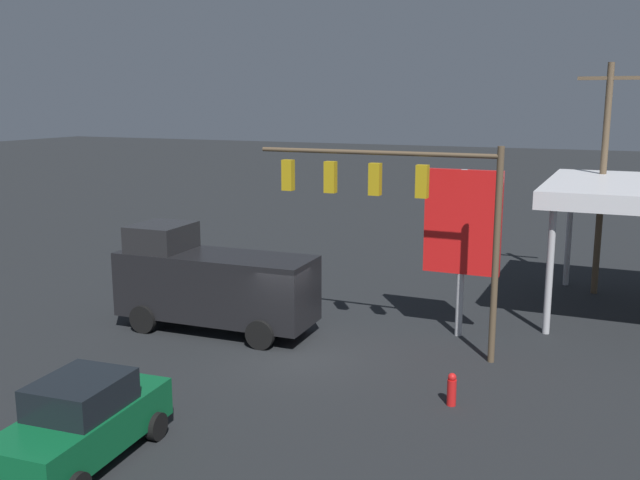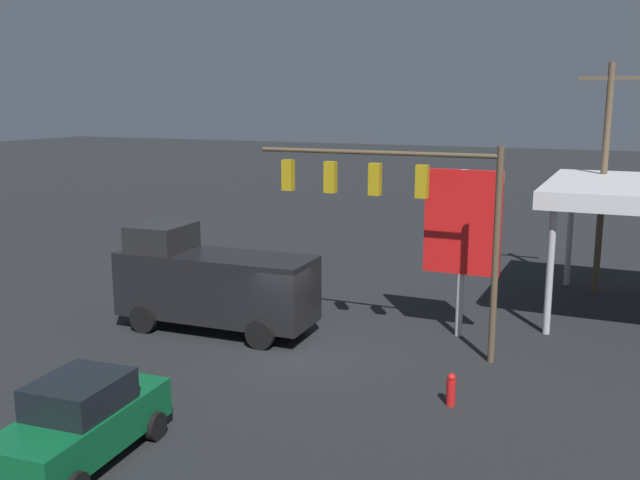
{
  "view_description": "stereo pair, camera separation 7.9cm",
  "coord_description": "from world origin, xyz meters",
  "px_view_note": "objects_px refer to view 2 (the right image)",
  "views": [
    {
      "loc": [
        -9.34,
        19.09,
        7.82
      ],
      "look_at": [
        0.0,
        -2.0,
        3.25
      ],
      "focal_mm": 40.0,
      "sensor_mm": 36.0,
      "label": 1
    },
    {
      "loc": [
        -9.41,
        19.06,
        7.82
      ],
      "look_at": [
        0.0,
        -2.0,
        3.25
      ],
      "focal_mm": 40.0,
      "sensor_mm": 36.0,
      "label": 2
    }
  ],
  "objects_px": {
    "traffic_signal_assembly": "(394,195)",
    "sedan_waiting": "(81,421)",
    "fire_hydrant": "(451,389)",
    "utility_pole": "(604,174)",
    "price_sign": "(462,226)",
    "delivery_truck": "(211,282)"
  },
  "relations": [
    {
      "from": "traffic_signal_assembly",
      "to": "sedan_waiting",
      "type": "xyz_separation_m",
      "value": [
        3.81,
        9.76,
        -3.97
      ]
    },
    {
      "from": "fire_hydrant",
      "to": "traffic_signal_assembly",
      "type": "bearing_deg",
      "value": -51.78
    },
    {
      "from": "traffic_signal_assembly",
      "to": "utility_pole",
      "type": "height_order",
      "value": "utility_pole"
    },
    {
      "from": "traffic_signal_assembly",
      "to": "utility_pole",
      "type": "relative_size",
      "value": 0.85
    },
    {
      "from": "utility_pole",
      "to": "sedan_waiting",
      "type": "distance_m",
      "value": 21.83
    },
    {
      "from": "sedan_waiting",
      "to": "fire_hydrant",
      "type": "xyz_separation_m",
      "value": [
        -6.65,
        -6.16,
        -0.51
      ]
    },
    {
      "from": "traffic_signal_assembly",
      "to": "price_sign",
      "type": "height_order",
      "value": "traffic_signal_assembly"
    },
    {
      "from": "price_sign",
      "to": "delivery_truck",
      "type": "relative_size",
      "value": 0.81
    },
    {
      "from": "sedan_waiting",
      "to": "fire_hydrant",
      "type": "distance_m",
      "value": 9.08
    },
    {
      "from": "utility_pole",
      "to": "fire_hydrant",
      "type": "distance_m",
      "value": 14.15
    },
    {
      "from": "traffic_signal_assembly",
      "to": "sedan_waiting",
      "type": "bearing_deg",
      "value": 68.67
    },
    {
      "from": "traffic_signal_assembly",
      "to": "delivery_truck",
      "type": "relative_size",
      "value": 1.13
    },
    {
      "from": "price_sign",
      "to": "sedan_waiting",
      "type": "distance_m",
      "value": 13.3
    },
    {
      "from": "traffic_signal_assembly",
      "to": "utility_pole",
      "type": "bearing_deg",
      "value": -120.28
    },
    {
      "from": "traffic_signal_assembly",
      "to": "delivery_truck",
      "type": "bearing_deg",
      "value": 7.57
    },
    {
      "from": "delivery_truck",
      "to": "fire_hydrant",
      "type": "xyz_separation_m",
      "value": [
        -9.02,
        2.78,
        -1.26
      ]
    },
    {
      "from": "utility_pole",
      "to": "delivery_truck",
      "type": "distance_m",
      "value": 16.0
    },
    {
      "from": "traffic_signal_assembly",
      "to": "price_sign",
      "type": "distance_m",
      "value": 2.89
    },
    {
      "from": "utility_pole",
      "to": "delivery_truck",
      "type": "relative_size",
      "value": 1.34
    },
    {
      "from": "traffic_signal_assembly",
      "to": "utility_pole",
      "type": "distance_m",
      "value": 11.06
    },
    {
      "from": "delivery_truck",
      "to": "fire_hydrant",
      "type": "height_order",
      "value": "delivery_truck"
    },
    {
      "from": "delivery_truck",
      "to": "price_sign",
      "type": "bearing_deg",
      "value": -162.69
    }
  ]
}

